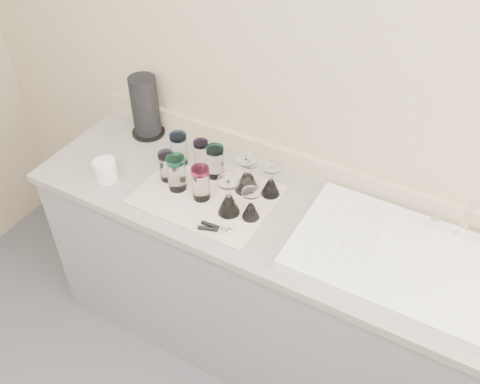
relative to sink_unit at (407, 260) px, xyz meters
The scene contains 17 objects.
counter_unit 0.72m from the sink_unit, behind, with size 2.06×0.62×0.90m.
sink_unit is the anchor object (origin of this frame).
dish_towel 0.83m from the sink_unit, behind, with size 0.55×0.42×0.01m, color silver.
tumbler_teal 1.05m from the sink_unit, behind, with size 0.07×0.07×0.15m.
tumbler_cyan 0.95m from the sink_unit, behind, with size 0.07×0.07×0.13m.
tumbler_purple 0.86m from the sink_unit, behind, with size 0.08×0.08×0.15m.
tumbler_magenta 1.03m from the sink_unit, behind, with size 0.07×0.07×0.13m.
tumbler_blue 0.96m from the sink_unit, behind, with size 0.08×0.08×0.16m.
tumbler_lavender 0.84m from the sink_unit, behind, with size 0.08×0.08×0.15m.
goblet_back_left 0.70m from the sink_unit, behind, with size 0.08×0.08×0.14m.
goblet_back_right 0.61m from the sink_unit, behind, with size 0.08×0.08×0.14m.
goblet_front_left 0.70m from the sink_unit, behind, with size 0.09×0.09×0.16m.
goblet_front_right 0.61m from the sink_unit, behind, with size 0.07×0.07×0.13m.
goblet_extra 0.71m from the sink_unit, behind, with size 0.09×0.09×0.16m.
can_opener 0.72m from the sink_unit, 163.77° to the right, with size 0.13×0.06×0.02m.
white_mug 1.27m from the sink_unit, behind, with size 0.13×0.10×0.10m.
paper_towel_roll 1.33m from the sink_unit, behind, with size 0.16×0.16×0.30m.
Camera 1 is at (0.65, -0.21, 2.38)m, focal length 40.00 mm.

